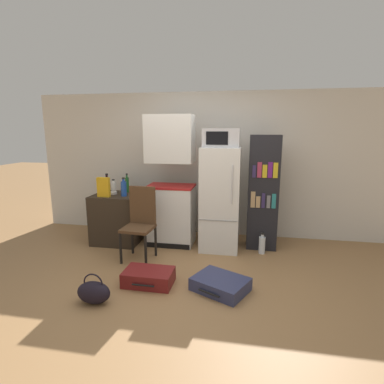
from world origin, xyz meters
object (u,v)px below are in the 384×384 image
object	(u,v)px
bottle_wine_dark	(107,184)
suitcase_large_flat	(220,284)
water_bottle_front	(262,245)
microwave	(221,138)
chair	(141,218)
bowl	(113,193)
bookshelf	(263,193)
bottle_blue_soda	(124,188)
refrigerator	(220,199)
cereal_box	(104,187)
kitchen_hutch	(171,186)
suitcase_small_flat	(149,277)
bottle_milk_white	(114,186)
bottle_green_tall	(127,184)
side_table	(118,218)
handbag	(94,292)

from	to	relation	value
bottle_wine_dark	suitcase_large_flat	size ratio (longest dim) A/B	0.41
suitcase_large_flat	water_bottle_front	size ratio (longest dim) A/B	2.23
microwave	chair	bearing A→B (deg)	-152.76
bowl	water_bottle_front	world-z (taller)	bowl
bookshelf	bottle_blue_soda	world-z (taller)	bookshelf
refrigerator	chair	world-z (taller)	refrigerator
cereal_box	refrigerator	bearing A→B (deg)	7.17
kitchen_hutch	chair	size ratio (longest dim) A/B	1.98
suitcase_large_flat	suitcase_small_flat	size ratio (longest dim) A/B	1.24
bottle_milk_white	bottle_green_tall	world-z (taller)	bottle_green_tall
bookshelf	water_bottle_front	size ratio (longest dim) A/B	5.36
bottle_blue_soda	suitcase_large_flat	bearing A→B (deg)	-35.67
kitchen_hutch	bottle_blue_soda	distance (m)	0.73
kitchen_hutch	water_bottle_front	xyz separation A→B (m)	(1.42, -0.17, -0.80)
chair	bookshelf	bearing A→B (deg)	26.21
side_table	microwave	xyz separation A→B (m)	(1.65, 0.02, 1.29)
bottle_green_tall	suitcase_small_flat	distance (m)	1.87
suitcase_small_flat	handbag	xyz separation A→B (m)	(-0.44, -0.49, 0.04)
kitchen_hutch	bottle_milk_white	bearing A→B (deg)	172.92
kitchen_hutch	chair	xyz separation A→B (m)	(-0.29, -0.61, -0.35)
bottle_wine_dark	bowl	xyz separation A→B (m)	(0.19, -0.20, -0.11)
refrigerator	bottle_green_tall	size ratio (longest dim) A/B	4.97
bottle_blue_soda	kitchen_hutch	bearing A→B (deg)	13.69
refrigerator	bottle_milk_white	distance (m)	1.80
microwave	bowl	size ratio (longest dim) A/B	4.14
suitcase_small_flat	suitcase_large_flat	bearing A→B (deg)	1.02
refrigerator	cereal_box	world-z (taller)	refrigerator
suitcase_small_flat	bottle_blue_soda	bearing A→B (deg)	123.59
bookshelf	bottle_blue_soda	bearing A→B (deg)	-173.13
bottle_green_tall	suitcase_large_flat	bearing A→B (deg)	-40.90
bookshelf	bottle_milk_white	world-z (taller)	bookshelf
bowl	chair	xyz separation A→B (m)	(0.65, -0.54, -0.22)
refrigerator	microwave	bearing A→B (deg)	-109.22
refrigerator	microwave	size ratio (longest dim) A/B	2.94
refrigerator	cereal_box	size ratio (longest dim) A/B	5.15
bottle_milk_white	water_bottle_front	bearing A→B (deg)	-7.01
microwave	bottle_green_tall	bearing A→B (deg)	173.42
bookshelf	handbag	bearing A→B (deg)	-133.22
bottle_green_tall	bowl	world-z (taller)	bottle_green_tall
bottle_milk_white	handbag	bearing A→B (deg)	-72.06
kitchen_hutch	cereal_box	size ratio (longest dim) A/B	6.72
bottle_wine_dark	suitcase_large_flat	bearing A→B (deg)	-35.72
bowl	cereal_box	world-z (taller)	cereal_box
microwave	bottle_wine_dark	distance (m)	2.07
bottle_wine_dark	suitcase_small_flat	bearing A→B (deg)	-51.13
refrigerator	side_table	bearing A→B (deg)	-179.24
microwave	bookshelf	size ratio (longest dim) A/B	0.31
side_table	microwave	bearing A→B (deg)	0.71
side_table	bottle_green_tall	world-z (taller)	bottle_green_tall
bottle_milk_white	chair	world-z (taller)	chair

